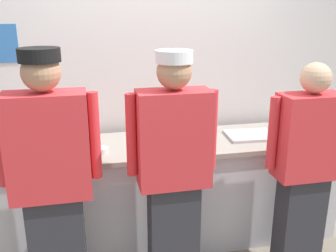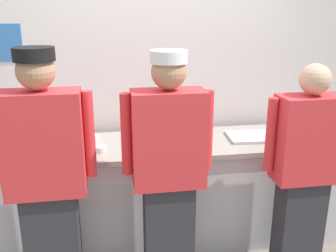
{
  "view_description": "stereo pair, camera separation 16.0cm",
  "coord_description": "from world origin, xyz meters",
  "px_view_note": "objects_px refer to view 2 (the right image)",
  "views": [
    {
      "loc": [
        -0.55,
        -2.51,
        1.98
      ],
      "look_at": [
        0.09,
        0.4,
        1.04
      ],
      "focal_mm": 40.31,
      "sensor_mm": 36.0,
      "label": 1
    },
    {
      "loc": [
        -0.39,
        -2.54,
        1.98
      ],
      "look_at": [
        0.09,
        0.4,
        1.04
      ],
      "focal_mm": 40.31,
      "sensor_mm": 36.0,
      "label": 2
    }
  ],
  "objects_px": {
    "plate_stack_rear": "(62,148)",
    "squeeze_bottle_primary": "(36,140)",
    "chef_far_right": "(304,170)",
    "plate_stack_front": "(176,136)",
    "ramekin_orange_sauce": "(289,127)",
    "ramekin_red_sauce": "(38,141)",
    "squeeze_bottle_secondary": "(301,128)",
    "mixing_bowl_steel": "(0,142)",
    "sheet_tray": "(252,137)",
    "chef_near_left": "(47,178)",
    "ramekin_yellow_sauce": "(93,138)",
    "deli_cup": "(294,136)",
    "ramekin_green_sauce": "(101,149)",
    "chef_center": "(169,170)"
  },
  "relations": [
    {
      "from": "plate_stack_rear",
      "to": "squeeze_bottle_primary",
      "type": "height_order",
      "value": "squeeze_bottle_primary"
    },
    {
      "from": "chef_far_right",
      "to": "plate_stack_front",
      "type": "distance_m",
      "value": 1.05
    },
    {
      "from": "plate_stack_rear",
      "to": "ramekin_orange_sauce",
      "type": "relative_size",
      "value": 2.42
    },
    {
      "from": "chef_far_right",
      "to": "ramekin_red_sauce",
      "type": "relative_size",
      "value": 19.97
    },
    {
      "from": "squeeze_bottle_secondary",
      "to": "ramekin_orange_sauce",
      "type": "distance_m",
      "value": 0.27
    },
    {
      "from": "mixing_bowl_steel",
      "to": "sheet_tray",
      "type": "relative_size",
      "value": 0.78
    },
    {
      "from": "chef_near_left",
      "to": "plate_stack_rear",
      "type": "bearing_deg",
      "value": 85.99
    },
    {
      "from": "mixing_bowl_steel",
      "to": "ramekin_yellow_sauce",
      "type": "height_order",
      "value": "mixing_bowl_steel"
    },
    {
      "from": "ramekin_red_sauce",
      "to": "deli_cup",
      "type": "distance_m",
      "value": 2.11
    },
    {
      "from": "sheet_tray",
      "to": "ramekin_yellow_sauce",
      "type": "relative_size",
      "value": 4.09
    },
    {
      "from": "ramekin_yellow_sauce",
      "to": "deli_cup",
      "type": "relative_size",
      "value": 0.96
    },
    {
      "from": "plate_stack_front",
      "to": "mixing_bowl_steel",
      "type": "distance_m",
      "value": 1.41
    },
    {
      "from": "plate_stack_rear",
      "to": "deli_cup",
      "type": "height_order",
      "value": "deli_cup"
    },
    {
      "from": "plate_stack_rear",
      "to": "squeeze_bottle_secondary",
      "type": "relative_size",
      "value": 1.26
    },
    {
      "from": "ramekin_orange_sauce",
      "to": "deli_cup",
      "type": "bearing_deg",
      "value": -111.75
    },
    {
      "from": "chef_near_left",
      "to": "ramekin_yellow_sauce",
      "type": "relative_size",
      "value": 17.71
    },
    {
      "from": "ramekin_yellow_sauce",
      "to": "chef_far_right",
      "type": "bearing_deg",
      "value": -26.22
    },
    {
      "from": "plate_stack_rear",
      "to": "plate_stack_front",
      "type": "bearing_deg",
      "value": 8.15
    },
    {
      "from": "ramekin_yellow_sauce",
      "to": "ramekin_red_sauce",
      "type": "height_order",
      "value": "ramekin_yellow_sauce"
    },
    {
      "from": "squeeze_bottle_secondary",
      "to": "ramekin_green_sauce",
      "type": "bearing_deg",
      "value": -178.11
    },
    {
      "from": "mixing_bowl_steel",
      "to": "ramekin_red_sauce",
      "type": "height_order",
      "value": "mixing_bowl_steel"
    },
    {
      "from": "chef_center",
      "to": "ramekin_orange_sauce",
      "type": "bearing_deg",
      "value": 31.56
    },
    {
      "from": "chef_center",
      "to": "squeeze_bottle_secondary",
      "type": "distance_m",
      "value": 1.33
    },
    {
      "from": "chef_far_right",
      "to": "ramekin_orange_sauce",
      "type": "bearing_deg",
      "value": 71.38
    },
    {
      "from": "chef_center",
      "to": "deli_cup",
      "type": "xyz_separation_m",
      "value": [
        1.12,
        0.42,
        0.04
      ]
    },
    {
      "from": "chef_center",
      "to": "sheet_tray",
      "type": "distance_m",
      "value": 1.0
    },
    {
      "from": "plate_stack_rear",
      "to": "ramekin_red_sauce",
      "type": "distance_m",
      "value": 0.32
    },
    {
      "from": "squeeze_bottle_secondary",
      "to": "ramekin_orange_sauce",
      "type": "height_order",
      "value": "squeeze_bottle_secondary"
    },
    {
      "from": "plate_stack_rear",
      "to": "ramekin_orange_sauce",
      "type": "xyz_separation_m",
      "value": [
        2.01,
        0.27,
        -0.01
      ]
    },
    {
      "from": "chef_center",
      "to": "plate_stack_rear",
      "type": "distance_m",
      "value": 0.91
    },
    {
      "from": "chef_center",
      "to": "sheet_tray",
      "type": "bearing_deg",
      "value": 35.37
    },
    {
      "from": "squeeze_bottle_secondary",
      "to": "ramekin_orange_sauce",
      "type": "bearing_deg",
      "value": 83.66
    },
    {
      "from": "sheet_tray",
      "to": "chef_center",
      "type": "bearing_deg",
      "value": -144.63
    },
    {
      "from": "chef_center",
      "to": "squeeze_bottle_secondary",
      "type": "height_order",
      "value": "chef_center"
    },
    {
      "from": "chef_near_left",
      "to": "squeeze_bottle_primary",
      "type": "bearing_deg",
      "value": 105.3
    },
    {
      "from": "ramekin_green_sauce",
      "to": "chef_center",
      "type": "bearing_deg",
      "value": -44.99
    },
    {
      "from": "ramekin_red_sauce",
      "to": "squeeze_bottle_secondary",
      "type": "bearing_deg",
      "value": -5.98
    },
    {
      "from": "plate_stack_front",
      "to": "squeeze_bottle_secondary",
      "type": "relative_size",
      "value": 1.01
    },
    {
      "from": "plate_stack_front",
      "to": "sheet_tray",
      "type": "distance_m",
      "value": 0.65
    },
    {
      "from": "plate_stack_rear",
      "to": "deli_cup",
      "type": "xyz_separation_m",
      "value": [
        1.87,
        -0.08,
        0.02
      ]
    },
    {
      "from": "chef_near_left",
      "to": "ramekin_red_sauce",
      "type": "relative_size",
      "value": 21.65
    },
    {
      "from": "plate_stack_rear",
      "to": "mixing_bowl_steel",
      "type": "bearing_deg",
      "value": 162.35
    },
    {
      "from": "chef_center",
      "to": "deli_cup",
      "type": "relative_size",
      "value": 16.63
    },
    {
      "from": "ramekin_red_sauce",
      "to": "sheet_tray",
      "type": "bearing_deg",
      "value": -5.14
    },
    {
      "from": "ramekin_yellow_sauce",
      "to": "squeeze_bottle_primary",
      "type": "bearing_deg",
      "value": -154.42
    },
    {
      "from": "sheet_tray",
      "to": "ramekin_yellow_sauce",
      "type": "bearing_deg",
      "value": 173.18
    },
    {
      "from": "chef_center",
      "to": "ramekin_red_sauce",
      "type": "height_order",
      "value": "chef_center"
    },
    {
      "from": "chef_near_left",
      "to": "deli_cup",
      "type": "relative_size",
      "value": 16.96
    },
    {
      "from": "squeeze_bottle_secondary",
      "to": "ramekin_red_sauce",
      "type": "xyz_separation_m",
      "value": [
        -2.2,
        0.23,
        -0.07
      ]
    },
    {
      "from": "ramekin_yellow_sauce",
      "to": "ramekin_red_sauce",
      "type": "distance_m",
      "value": 0.45
    }
  ]
}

